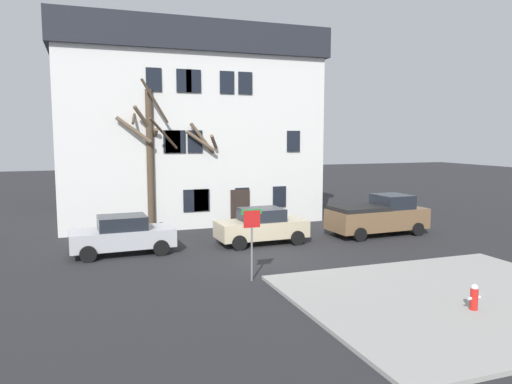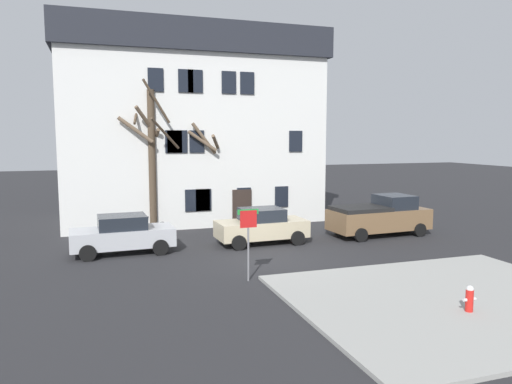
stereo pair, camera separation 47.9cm
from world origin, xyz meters
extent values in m
plane|color=#262628|center=(0.00, 0.00, 0.00)|extent=(120.00, 120.00, 0.00)
cube|color=#999993|center=(3.60, -6.84, 0.06)|extent=(9.93, 8.34, 0.12)
cube|color=white|center=(-1.17, 10.82, 4.80)|extent=(14.82, 6.91, 9.60)
cube|color=#23262D|center=(-1.17, 10.82, 10.45)|extent=(15.32, 7.41, 1.70)
cube|color=#2D231E|center=(1.01, 7.31, 1.05)|extent=(1.10, 0.12, 2.10)
cube|color=black|center=(-1.81, 7.32, 1.60)|extent=(0.80, 0.08, 1.20)
cube|color=black|center=(-1.23, 7.32, 1.60)|extent=(0.80, 0.08, 1.20)
cube|color=black|center=(-1.17, 7.32, 1.60)|extent=(0.80, 0.08, 1.20)
cube|color=black|center=(1.14, 7.32, 1.60)|extent=(0.80, 0.08, 1.20)
cube|color=black|center=(3.41, 7.32, 1.60)|extent=(0.80, 0.08, 1.20)
cube|color=black|center=(-2.82, 7.32, 4.80)|extent=(0.80, 0.08, 1.20)
cube|color=black|center=(-2.72, 7.32, 4.80)|extent=(0.80, 0.08, 1.20)
cube|color=black|center=(-2.44, 7.32, 4.80)|extent=(0.80, 0.08, 1.20)
cube|color=black|center=(-1.52, 7.32, 4.80)|extent=(0.80, 0.08, 1.20)
cube|color=black|center=(4.27, 7.32, 4.80)|extent=(0.80, 0.08, 1.20)
cube|color=black|center=(-3.64, 7.32, 8.00)|extent=(0.80, 0.08, 1.20)
cube|color=black|center=(-2.07, 7.32, 8.00)|extent=(0.80, 0.08, 1.20)
cube|color=black|center=(-1.56, 7.32, 8.00)|extent=(0.80, 0.08, 1.20)
cube|color=black|center=(0.29, 7.32, 8.00)|extent=(0.80, 0.08, 1.20)
cube|color=black|center=(1.34, 7.32, 8.00)|extent=(0.80, 0.08, 1.20)
cylinder|color=brown|center=(-4.64, 7.80, 3.46)|extent=(0.56, 0.56, 6.93)
cylinder|color=brown|center=(-4.90, 8.94, 6.06)|extent=(2.41, 0.73, 1.47)
cylinder|color=brown|center=(-4.76, 6.97, 5.41)|extent=(1.80, 0.45, 1.39)
cylinder|color=brown|center=(-3.71, 7.91, 4.76)|extent=(0.43, 2.00, 1.51)
cylinder|color=brown|center=(-4.06, 8.19, 5.67)|extent=(1.04, 1.40, 2.44)
cylinder|color=brown|center=(-4.08, 7.14, 5.71)|extent=(1.55, 1.36, 1.84)
cylinder|color=#4C3D2D|center=(-3.93, 7.28, 3.74)|extent=(0.38, 0.38, 7.49)
cylinder|color=#4C3D2D|center=(-4.66, 7.43, 6.24)|extent=(0.46, 1.57, 1.16)
cylinder|color=#4C3D2D|center=(-3.38, 8.07, 6.21)|extent=(1.74, 1.25, 1.63)
cylinder|color=#4C3D2D|center=(-3.71, 6.62, 6.84)|extent=(1.46, 0.59, 2.20)
cylinder|color=#4C3D2D|center=(-3.31, 6.52, 5.21)|extent=(1.65, 1.39, 1.61)
cylinder|color=brown|center=(-1.23, 7.77, 2.56)|extent=(0.52, 0.52, 5.12)
cylinder|color=brown|center=(-1.16, 7.15, 4.96)|extent=(1.41, 0.33, 1.71)
cylinder|color=brown|center=(-0.38, 7.33, 4.52)|extent=(1.08, 1.87, 1.33)
cylinder|color=brown|center=(-1.28, 7.03, 4.82)|extent=(1.60, 0.29, 1.17)
cylinder|color=brown|center=(-1.53, 8.44, 4.87)|extent=(1.52, 0.81, 1.39)
cube|color=#B7BABF|center=(-5.75, 2.85, 0.71)|extent=(4.42, 2.02, 0.77)
cube|color=#1E232B|center=(-5.75, 2.85, 1.38)|extent=(2.07, 1.70, 0.58)
cylinder|color=black|center=(-4.31, 3.83, 0.34)|extent=(0.69, 0.25, 0.68)
cylinder|color=black|center=(-4.23, 1.99, 0.34)|extent=(0.69, 0.25, 0.68)
cylinder|color=black|center=(-7.26, 3.71, 0.34)|extent=(0.69, 0.25, 0.68)
cylinder|color=black|center=(-7.19, 1.87, 0.34)|extent=(0.69, 0.25, 0.68)
cube|color=#C6B793|center=(0.62, 2.77, 0.72)|extent=(4.32, 1.98, 0.79)
cube|color=#1E232B|center=(0.62, 2.77, 1.40)|extent=(2.01, 1.69, 0.58)
cylinder|color=black|center=(2.04, 3.74, 0.34)|extent=(0.69, 0.24, 0.68)
cylinder|color=black|center=(2.10, 1.90, 0.34)|extent=(0.69, 0.24, 0.68)
cylinder|color=black|center=(-0.85, 3.64, 0.34)|extent=(0.69, 0.24, 0.68)
cylinder|color=black|center=(-0.79, 1.80, 0.34)|extent=(0.69, 0.24, 0.68)
cube|color=brown|center=(6.99, 2.70, 0.84)|extent=(5.27, 2.33, 1.03)
cube|color=#1E232B|center=(7.92, 2.75, 1.70)|extent=(1.75, 1.90, 0.70)
cube|color=black|center=(5.86, 2.65, 1.45)|extent=(2.79, 2.12, 0.20)
cylinder|color=black|center=(8.70, 3.83, 0.34)|extent=(0.69, 0.25, 0.68)
cylinder|color=black|center=(8.80, 1.77, 0.34)|extent=(0.69, 0.25, 0.68)
cylinder|color=black|center=(5.18, 3.64, 0.34)|extent=(0.69, 0.25, 0.68)
cylinder|color=black|center=(5.29, 1.58, 0.34)|extent=(0.69, 0.25, 0.68)
cylinder|color=red|center=(3.20, -7.88, 0.44)|extent=(0.22, 0.22, 0.63)
sphere|color=silver|center=(3.20, -7.88, 0.77)|extent=(0.21, 0.21, 0.21)
cylinder|color=silver|center=(3.04, -7.88, 0.47)|extent=(0.10, 0.09, 0.09)
cylinder|color=silver|center=(3.36, -7.88, 0.47)|extent=(0.10, 0.09, 0.09)
cylinder|color=slate|center=(-1.77, -2.74, 1.26)|extent=(0.07, 0.07, 2.51)
cube|color=red|center=(-1.77, -2.76, 2.21)|extent=(0.60, 0.03, 0.60)
cube|color=#1E8C38|center=(-1.77, -2.72, 2.46)|extent=(0.76, 0.02, 0.18)
torus|color=black|center=(-3.61, 6.14, 0.36)|extent=(0.71, 0.09, 0.71)
torus|color=black|center=(-4.65, 6.19, 0.36)|extent=(0.71, 0.09, 0.71)
cylinder|color=black|center=(-4.13, 6.17, 0.58)|extent=(1.00, 0.09, 0.19)
cylinder|color=black|center=(-4.33, 6.18, 0.81)|extent=(0.09, 0.04, 0.45)
camera|label=1|loc=(-7.16, -18.36, 5.06)|focal=33.81mm
camera|label=2|loc=(-6.71, -18.52, 5.06)|focal=33.81mm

